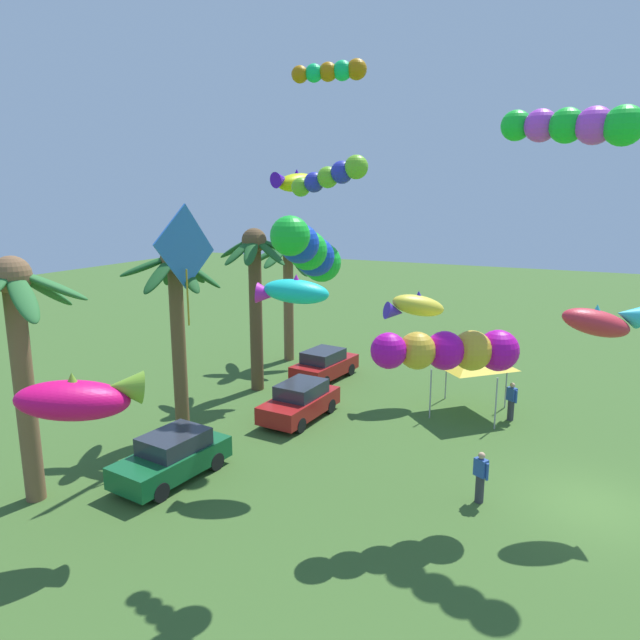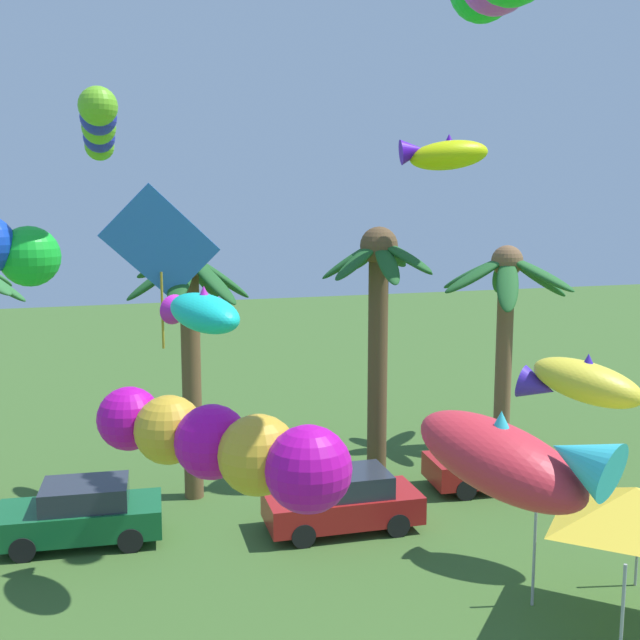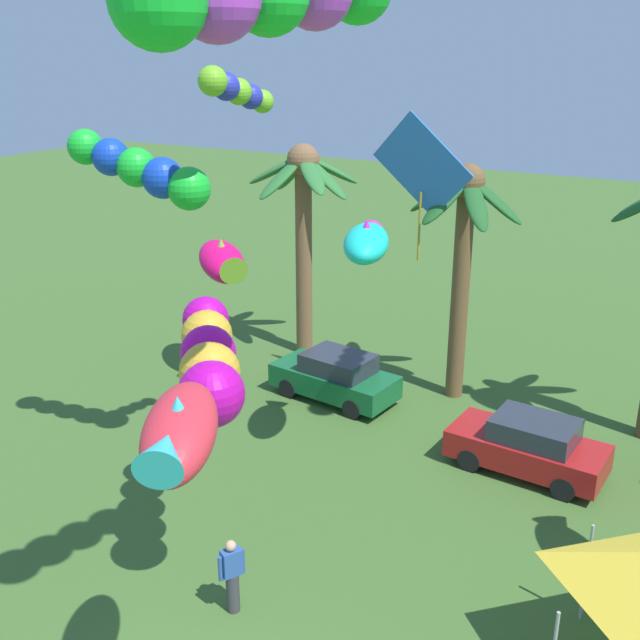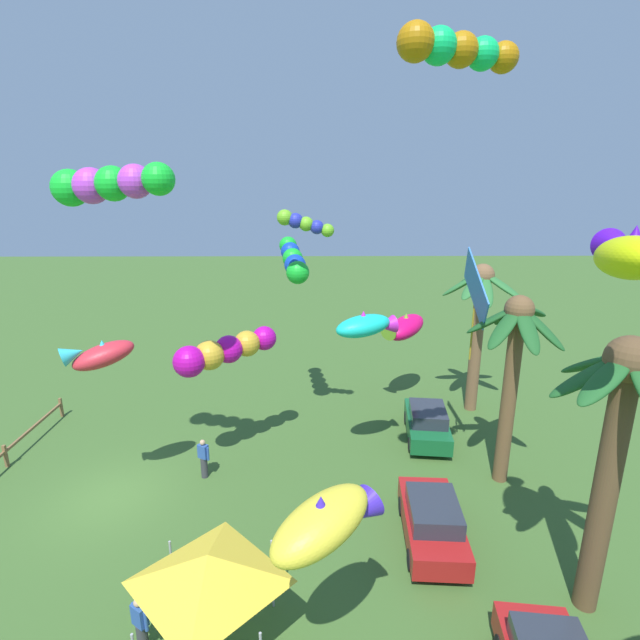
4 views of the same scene
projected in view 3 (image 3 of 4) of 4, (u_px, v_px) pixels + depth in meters
palm_tree_0 at (464, 233)px, 21.98m from camera, size 3.49×3.41×7.22m
palm_tree_3 at (303, 204)px, 25.34m from camera, size 3.82×3.71×7.34m
parked_car_1 at (335, 376)px, 23.22m from camera, size 4.07×2.13×1.51m
parked_car_2 at (529, 446)px, 19.19m from camera, size 4.00×1.96×1.51m
spectator_1 at (232, 575)px, 14.37m from camera, size 0.38×0.49×1.59m
kite_tube_0 at (143, 170)px, 16.89m from camera, size 3.42×1.41×1.70m
kite_diamond_1 at (422, 167)px, 20.69m from camera, size 3.02×0.63×4.17m
kite_tube_3 at (209, 358)px, 14.12m from camera, size 3.14×3.57×1.27m
kite_fish_6 at (177, 434)px, 9.87m from camera, size 1.86×2.42×1.16m
kite_fish_7 at (367, 242)px, 17.75m from camera, size 1.76×2.54×1.04m
kite_tube_8 at (235, 90)px, 15.65m from camera, size 0.63×2.18×1.04m
kite_fish_9 at (223, 261)px, 23.45m from camera, size 3.09×2.87×1.41m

